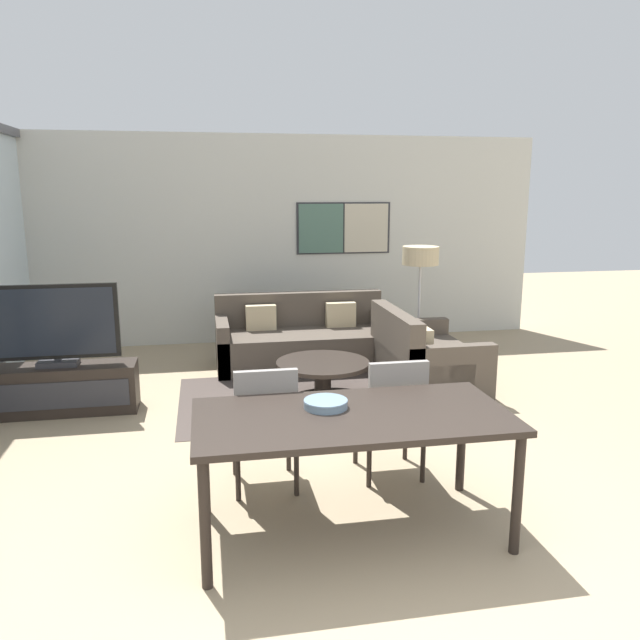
# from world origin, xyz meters

# --- Properties ---
(ground_plane) EXTENTS (24.00, 24.00, 0.00)m
(ground_plane) POSITION_xyz_m (0.00, 0.00, 0.00)
(ground_plane) COLOR #9E896B
(wall_back) EXTENTS (7.41, 0.09, 2.80)m
(wall_back) POSITION_xyz_m (0.02, 6.07, 1.40)
(wall_back) COLOR silver
(wall_back) RESTS_ON ground_plane
(area_rug) EXTENTS (2.87, 1.80, 0.01)m
(area_rug) POSITION_xyz_m (0.16, 3.47, 0.00)
(area_rug) COLOR #473D38
(area_rug) RESTS_ON ground_plane
(tv_console) EXTENTS (1.40, 0.40, 0.46)m
(tv_console) POSITION_xyz_m (-2.35, 3.51, 0.23)
(tv_console) COLOR black
(tv_console) RESTS_ON ground_plane
(television) EXTENTS (1.14, 0.20, 0.77)m
(television) POSITION_xyz_m (-2.35, 3.51, 0.84)
(television) COLOR #2D2D33
(television) RESTS_ON tv_console
(sofa_main) EXTENTS (2.06, 0.90, 0.83)m
(sofa_main) POSITION_xyz_m (0.16, 4.76, 0.27)
(sofa_main) COLOR #51473D
(sofa_main) RESTS_ON ground_plane
(sofa_side) EXTENTS (0.90, 1.39, 0.83)m
(sofa_side) POSITION_xyz_m (1.27, 3.66, 0.27)
(sofa_side) COLOR #51473D
(sofa_side) RESTS_ON ground_plane
(coffee_table) EXTENTS (0.94, 0.94, 0.38)m
(coffee_table) POSITION_xyz_m (0.16, 3.47, 0.29)
(coffee_table) COLOR black
(coffee_table) RESTS_ON ground_plane
(dining_table) EXTENTS (1.88, 0.91, 0.77)m
(dining_table) POSITION_xyz_m (-0.14, 0.95, 0.70)
(dining_table) COLOR black
(dining_table) RESTS_ON ground_plane
(dining_chair_left) EXTENTS (0.46, 0.46, 0.91)m
(dining_chair_left) POSITION_xyz_m (-0.60, 1.60, 0.52)
(dining_chair_left) COLOR gray
(dining_chair_left) RESTS_ON ground_plane
(dining_chair_centre) EXTENTS (0.46, 0.46, 0.91)m
(dining_chair_centre) POSITION_xyz_m (0.32, 1.63, 0.52)
(dining_chair_centre) COLOR gray
(dining_chair_centre) RESTS_ON ground_plane
(fruit_bowl) EXTENTS (0.27, 0.27, 0.05)m
(fruit_bowl) POSITION_xyz_m (-0.28, 1.08, 0.80)
(fruit_bowl) COLOR slate
(fruit_bowl) RESTS_ON dining_table
(floor_lamp) EXTENTS (0.44, 0.44, 1.41)m
(floor_lamp) POSITION_xyz_m (1.58, 4.63, 1.23)
(floor_lamp) COLOR #2D2D33
(floor_lamp) RESTS_ON ground_plane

